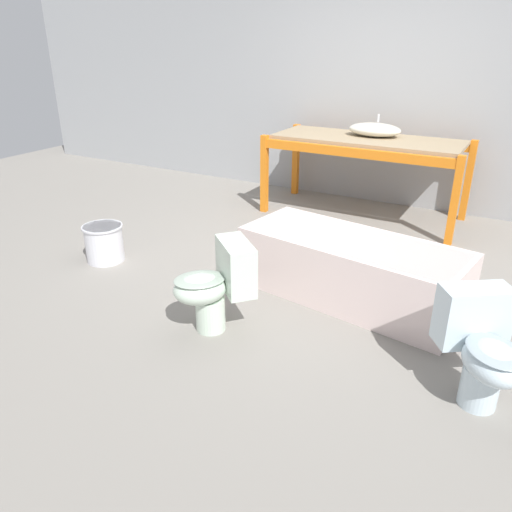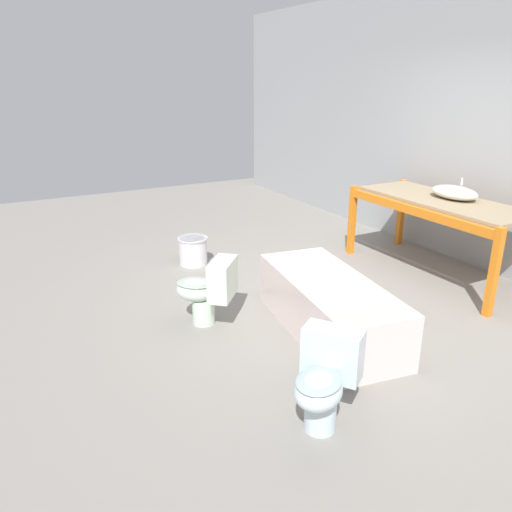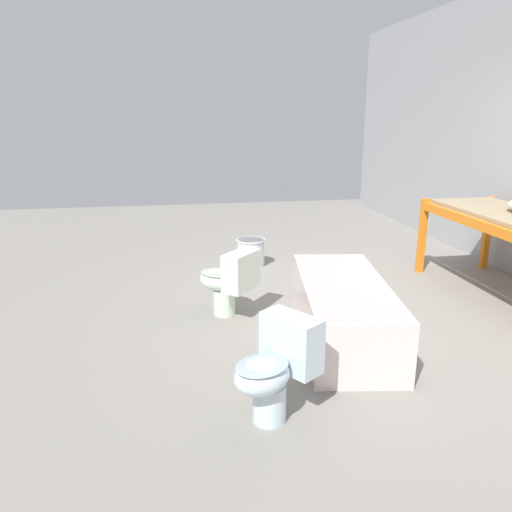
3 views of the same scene
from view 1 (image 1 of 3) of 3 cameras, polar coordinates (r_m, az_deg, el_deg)
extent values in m
plane|color=gray|center=(4.50, 6.17, -0.36)|extent=(12.00, 12.00, 0.00)
cube|color=#9EA0A3|center=(6.02, 15.16, 20.86)|extent=(10.80, 0.08, 3.20)
cube|color=orange|center=(5.60, 0.97, 9.32)|extent=(0.07, 0.07, 0.86)
cube|color=orange|center=(5.01, 21.76, 5.81)|extent=(0.07, 0.07, 0.86)
cube|color=orange|center=(6.31, 4.57, 10.91)|extent=(0.07, 0.07, 0.86)
cube|color=orange|center=(5.79, 23.06, 7.89)|extent=(0.07, 0.07, 0.86)
cube|color=orange|center=(5.13, 11.12, 11.52)|extent=(2.01, 0.06, 0.09)
cube|color=orange|center=(5.90, 13.78, 12.86)|extent=(2.01, 0.06, 0.09)
cube|color=#998466|center=(5.50, 12.60, 12.88)|extent=(1.94, 0.75, 0.04)
ellipsoid|color=silver|center=(5.58, 13.40, 13.87)|extent=(0.56, 0.34, 0.14)
cylinder|color=silver|center=(5.65, 13.80, 15.08)|extent=(0.02, 0.02, 0.08)
cube|color=silver|center=(3.80, 10.79, -1.49)|extent=(1.74, 0.91, 0.48)
cube|color=beige|center=(3.74, 10.95, 0.46)|extent=(1.64, 0.82, 0.20)
cylinder|color=silver|center=(3.01, 24.18, -13.42)|extent=(0.20, 0.20, 0.23)
ellipsoid|color=silver|center=(2.86, 25.45, -10.90)|extent=(0.44, 0.46, 0.20)
ellipsoid|color=#9FAFB7|center=(2.82, 25.70, -9.74)|extent=(0.42, 0.44, 0.03)
cube|color=silver|center=(2.98, 23.54, -6.25)|extent=(0.41, 0.36, 0.34)
cylinder|color=silver|center=(3.41, -5.22, -6.59)|extent=(0.20, 0.20, 0.23)
ellipsoid|color=silver|center=(3.30, -6.40, -3.74)|extent=(0.45, 0.46, 0.20)
ellipsoid|color=#A3B3A3|center=(3.27, -6.46, -2.67)|extent=(0.43, 0.44, 0.03)
cube|color=silver|center=(3.30, -2.26, -1.15)|extent=(0.40, 0.38, 0.34)
cylinder|color=silver|center=(4.60, -16.96, 1.42)|extent=(0.33, 0.33, 0.33)
cylinder|color=silver|center=(4.54, -17.19, 3.23)|extent=(0.35, 0.35, 0.02)
camera|label=2|loc=(2.27, 98.81, 3.19)|focal=35.00mm
camera|label=3|loc=(3.20, 82.10, 2.00)|focal=35.00mm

